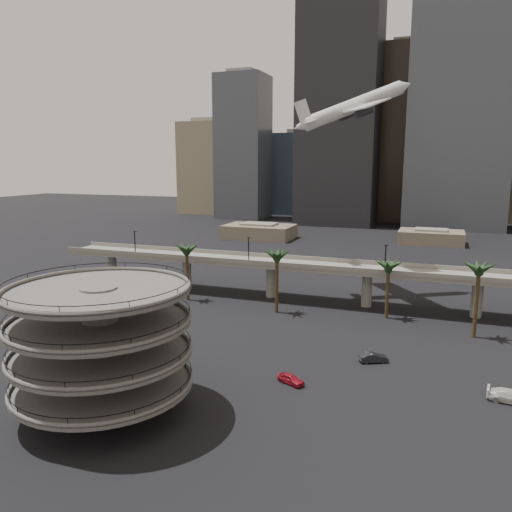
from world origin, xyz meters
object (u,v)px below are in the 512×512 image
(car_a, at_px, (291,379))
(car_b, at_px, (373,358))
(car_c, at_px, (511,396))
(overpass, at_px, (318,270))
(parking_ramp, at_px, (101,338))
(airborne_jet, at_px, (353,106))

(car_a, distance_m, car_b, 15.62)
(car_b, distance_m, car_c, 20.03)
(car_a, bearing_deg, overpass, 33.02)
(car_a, bearing_deg, car_c, -56.46)
(parking_ramp, distance_m, overpass, 60.46)
(parking_ramp, bearing_deg, car_a, 39.28)
(car_a, xyz_separation_m, car_c, (28.61, 4.66, 0.13))
(airborne_jet, bearing_deg, parking_ramp, -138.99)
(airborne_jet, bearing_deg, overpass, -146.31)
(parking_ramp, bearing_deg, overpass, 77.57)
(airborne_jet, xyz_separation_m, car_b, (11.95, -42.82, -42.80))
(overpass, xyz_separation_m, car_b, (16.57, -30.95, -6.59))
(airborne_jet, distance_m, car_a, 69.61)
(car_a, bearing_deg, car_b, -15.40)
(airborne_jet, xyz_separation_m, car_c, (30.59, -50.17, -42.71))
(overpass, xyz_separation_m, car_a, (6.60, -42.96, -6.63))
(airborne_jet, bearing_deg, car_c, -93.66)
(car_a, bearing_deg, parking_ramp, 153.57)
(airborne_jet, relative_size, car_c, 4.52)
(car_c, bearing_deg, overpass, 49.27)
(parking_ramp, relative_size, overpass, 0.17)
(overpass, xyz_separation_m, airborne_jet, (4.62, 11.87, 36.21))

